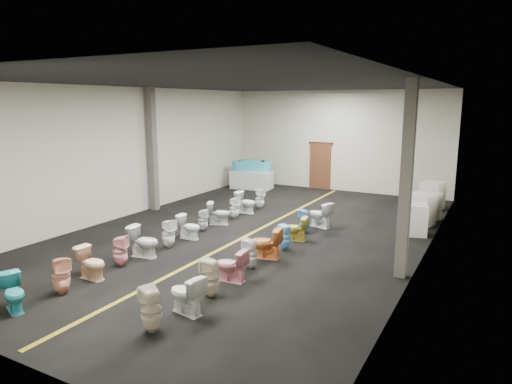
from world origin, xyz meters
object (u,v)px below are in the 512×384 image
bathtub (252,166)px  toilet_right_1 (186,294)px  toilet_left_4 (144,242)px  toilet_right_5 (266,243)px  appliance_crate_c (425,206)px  toilet_left_9 (234,208)px  toilet_left_6 (189,227)px  toilet_left_3 (120,251)px  toilet_right_8 (305,221)px  appliance_crate_a (414,219)px  toilet_right_4 (250,254)px  display_table (252,180)px  toilet_left_11 (260,199)px  toilet_right_0 (151,310)px  toilet_left_8 (219,213)px  toilet_right_2 (211,277)px  toilet_right_3 (231,265)px  toilet_left_1 (61,275)px  toilet_left_2 (92,263)px  toilet_left_5 (168,234)px  toilet_left_10 (246,202)px  appliance_crate_b (421,210)px  appliance_crate_d (432,195)px  toilet_left_7 (203,220)px  toilet_right_6 (285,237)px

bathtub → toilet_right_1: 12.94m
toilet_left_4 → toilet_right_5: (2.86, 1.41, 0.00)m
appliance_crate_c → bathtub: bearing=164.7°
toilet_left_9 → toilet_right_1: (2.94, -6.64, 0.01)m
toilet_left_6 → toilet_left_3: bearing=174.9°
toilet_right_8 → toilet_left_9: bearing=-98.9°
appliance_crate_a → toilet_right_4: size_ratio=1.28×
display_table → appliance_crate_c: size_ratio=1.99×
bathtub → toilet_left_11: bathtub is taller
toilet_right_0 → toilet_left_8: bearing=-131.6°
toilet_right_0 → toilet_right_2: toilet_right_2 is taller
toilet_left_11 → toilet_right_5: bearing=-153.4°
toilet_left_9 → toilet_left_4: bearing=-175.7°
toilet_right_3 → toilet_right_4: bearing=177.9°
bathtub → toilet_left_1: bearing=-98.1°
toilet_left_8 → toilet_left_2: bearing=157.0°
appliance_crate_a → toilet_left_2: 9.28m
toilet_left_5 → toilet_right_1: bearing=-120.5°
toilet_left_4 → toilet_left_6: 1.86m
toilet_right_5 → toilet_right_8: bearing=170.2°
bathtub → toilet_right_4: 10.47m
toilet_right_0 → toilet_right_8: bearing=-155.2°
toilet_left_10 → toilet_left_11: size_ratio=1.01×
toilet_right_4 → toilet_right_5: toilet_right_5 is taller
toilet_left_4 → toilet_left_9: toilet_left_4 is taller
toilet_right_1 → toilet_left_10: bearing=-147.0°
toilet_right_5 → appliance_crate_c: bearing=144.0°
toilet_left_9 → appliance_crate_a: bearing=-76.1°
appliance_crate_b → toilet_right_5: appliance_crate_b is taller
toilet_left_6 → toilet_right_1: toilet_right_1 is taller
display_table → toilet_left_3: (2.18, -10.57, -0.02)m
appliance_crate_b → toilet_left_4: (-5.82, -6.72, -0.10)m
appliance_crate_c → toilet_right_0: (-2.97, -10.52, -0.06)m
toilet_left_3 → display_table: bearing=-7.8°
bathtub → toilet_right_8: bathtub is taller
toilet_left_2 → toilet_left_9: 6.26m
toilet_right_4 → toilet_right_5: size_ratio=0.89×
toilet_left_3 → toilet_right_2: (2.93, -0.40, 0.02)m
toilet_left_2 → toilet_right_3: size_ratio=1.00×
bathtub → appliance_crate_d: (8.01, -0.37, -0.55)m
toilet_left_2 → toilet_right_1: (2.96, -0.38, 0.02)m
toilet_right_1 → toilet_right_5: bearing=-167.2°
toilet_left_7 → appliance_crate_d: bearing=-62.5°
appliance_crate_b → toilet_left_4: bearing=-130.9°
toilet_left_2 → toilet_right_2: (2.92, 0.50, 0.04)m
toilet_left_8 → toilet_right_4: bearing=-159.9°
toilet_right_3 → toilet_right_6: bearing=173.8°
display_table → toilet_right_4: 10.45m
toilet_left_10 → toilet_right_1: (3.01, -7.55, 0.00)m
toilet_left_11 → toilet_right_8: toilet_left_11 is taller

